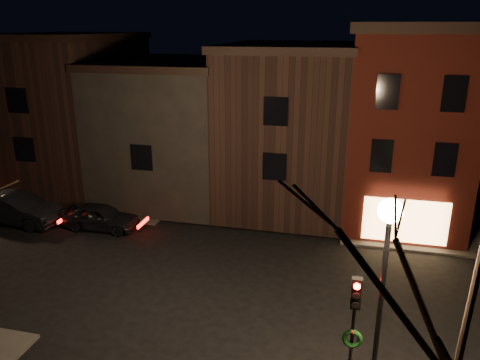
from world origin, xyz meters
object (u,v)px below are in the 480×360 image
(street_lamp_near, at_px, (386,253))
(traffic_signal, at_px, (354,321))
(bare_tree_right, at_px, (472,275))
(parked_car_a, at_px, (101,217))
(parked_car_b, at_px, (17,209))

(street_lamp_near, distance_m, traffic_signal, 2.49)
(bare_tree_right, bearing_deg, street_lamp_near, 117.47)
(bare_tree_right, xyz_separation_m, parked_car_a, (-15.14, 12.44, -5.44))
(traffic_signal, xyz_separation_m, parked_car_b, (-18.12, 9.03, -1.96))
(traffic_signal, distance_m, bare_tree_right, 4.87)
(parked_car_b, bearing_deg, traffic_signal, -112.00)
(street_lamp_near, xyz_separation_m, traffic_signal, (-0.60, 0.49, -2.37))
(bare_tree_right, bearing_deg, parked_car_b, 149.01)
(street_lamp_near, height_order, parked_car_b, street_lamp_near)
(traffic_signal, distance_m, parked_car_a, 16.40)
(street_lamp_near, height_order, traffic_signal, street_lamp_near)
(bare_tree_right, xyz_separation_m, parked_car_b, (-20.02, 12.02, -5.30))
(bare_tree_right, distance_m, parked_car_a, 20.34)
(parked_car_a, xyz_separation_m, parked_car_b, (-4.88, -0.41, 0.14))
(parked_car_a, bearing_deg, traffic_signal, -125.51)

